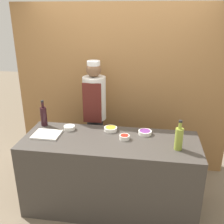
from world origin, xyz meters
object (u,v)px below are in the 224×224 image
at_px(cutting_board, 47,134).
at_px(chef_center, 95,116).
at_px(bottle_wine, 44,116).
at_px(sauce_bowl_yellow, 111,129).
at_px(sauce_bowl_purple, 145,132).
at_px(sauce_bowl_brown, 69,127).
at_px(sauce_bowl_red, 124,137).
at_px(bottle_oil, 179,138).

xyz_separation_m(cutting_board, chef_center, (0.43, 0.66, 0.00)).
bearing_deg(chef_center, bottle_wine, -145.52).
relative_size(sauce_bowl_yellow, sauce_bowl_purple, 1.00).
xyz_separation_m(sauce_bowl_brown, sauce_bowl_purple, (0.93, 0.01, -0.00)).
relative_size(sauce_bowl_purple, chef_center, 0.09).
distance_m(cutting_board, bottle_wine, 0.32).
bearing_deg(sauce_bowl_red, sauce_bowl_brown, 167.61).
xyz_separation_m(sauce_bowl_yellow, sauce_bowl_brown, (-0.51, -0.04, 0.00)).
distance_m(sauce_bowl_brown, sauce_bowl_purple, 0.93).
bearing_deg(bottle_wine, bottle_oil, -12.83).
xyz_separation_m(sauce_bowl_yellow, sauce_bowl_red, (0.19, -0.20, 0.00)).
relative_size(sauce_bowl_red, bottle_wine, 0.35).
height_order(sauce_bowl_yellow, sauce_bowl_brown, sauce_bowl_brown).
bearing_deg(cutting_board, sauce_bowl_red, 2.27).
height_order(sauce_bowl_yellow, sauce_bowl_red, sauce_bowl_red).
relative_size(sauce_bowl_brown, chef_center, 0.08).
distance_m(sauce_bowl_purple, bottle_wine, 1.29).
bearing_deg(cutting_board, sauce_bowl_brown, 41.45).
distance_m(sauce_bowl_yellow, cutting_board, 0.76).
height_order(sauce_bowl_yellow, bottle_oil, bottle_oil).
xyz_separation_m(sauce_bowl_brown, sauce_bowl_red, (0.70, -0.15, -0.00)).
xyz_separation_m(sauce_bowl_yellow, bottle_wine, (-0.86, 0.03, 0.11)).
relative_size(sauce_bowl_red, bottle_oil, 0.35).
height_order(sauce_bowl_brown, bottle_oil, bottle_oil).
xyz_separation_m(cutting_board, bottle_wine, (-0.14, 0.26, 0.12)).
height_order(sauce_bowl_brown, bottle_wine, bottle_wine).
xyz_separation_m(sauce_bowl_purple, cutting_board, (-1.14, -0.20, -0.01)).
bearing_deg(bottle_wine, chef_center, 34.48).
distance_m(sauce_bowl_brown, cutting_board, 0.29).
height_order(sauce_bowl_yellow, bottle_wine, bottle_wine).
bearing_deg(sauce_bowl_purple, bottle_wine, 177.26).
bearing_deg(sauce_bowl_brown, sauce_bowl_purple, 0.77).
relative_size(sauce_bowl_purple, sauce_bowl_red, 1.36).
bearing_deg(bottle_oil, bottle_wine, 167.17).
xyz_separation_m(bottle_wine, chef_center, (0.57, 0.39, -0.12)).
bearing_deg(bottle_oil, sauce_bowl_purple, 138.94).
bearing_deg(bottle_wine, sauce_bowl_purple, -2.74).
relative_size(sauce_bowl_purple, bottle_wine, 0.47).
bearing_deg(bottle_oil, sauce_bowl_red, 166.01).
bearing_deg(chef_center, cutting_board, -123.47).
xyz_separation_m(sauce_bowl_red, bottle_oil, (0.58, -0.15, 0.10)).
bearing_deg(chef_center, sauce_bowl_yellow, -55.65).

